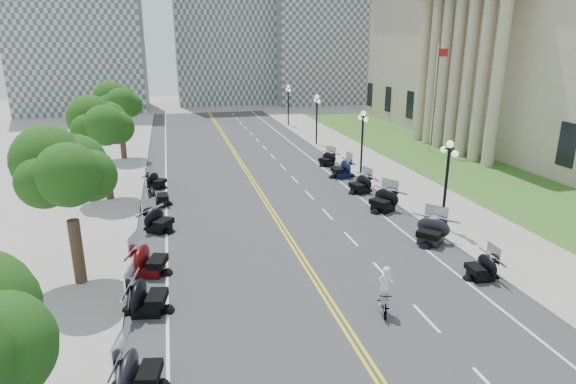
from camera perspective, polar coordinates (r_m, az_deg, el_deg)
ground at (r=21.71m, az=3.27°, el=-10.36°), size 160.00×160.00×0.00m
road at (r=30.63m, az=-2.18°, el=-1.89°), size 16.00×90.00×0.01m
centerline_yellow_a at (r=30.60m, az=-2.40°, el=-1.89°), size 0.12×90.00×0.00m
centerline_yellow_b at (r=30.65m, az=-1.96°, el=-1.86°), size 0.12×90.00×0.00m
edge_line_north at (r=32.44m, az=8.96°, el=-0.97°), size 0.12×90.00×0.00m
edge_line_south at (r=30.08m, az=-14.22°, el=-2.77°), size 0.12×90.00×0.00m
lane_dash_5 at (r=19.68m, az=16.07°, el=-14.18°), size 0.12×2.00×0.00m
lane_dash_6 at (r=22.76m, az=11.11°, el=-9.26°), size 0.12×2.00×0.00m
lane_dash_7 at (r=26.09m, az=7.46°, el=-5.52°), size 0.12×2.00×0.00m
lane_dash_8 at (r=29.59m, az=4.70°, el=-2.62°), size 0.12×2.00×0.00m
lane_dash_9 at (r=33.20m, az=2.53°, el=-0.34°), size 0.12×2.00×0.00m
lane_dash_10 at (r=36.89m, az=0.80°, el=1.49°), size 0.12×2.00×0.00m
lane_dash_11 at (r=40.64m, az=-0.62°, el=2.98°), size 0.12×2.00×0.00m
lane_dash_12 at (r=44.44m, az=-1.80°, el=4.22°), size 0.12×2.00×0.00m
lane_dash_13 at (r=48.26m, az=-2.80°, el=5.26°), size 0.12×2.00×0.00m
lane_dash_14 at (r=52.12m, az=-3.65°, el=6.15°), size 0.12×2.00×0.00m
lane_dash_15 at (r=55.99m, az=-4.39°, el=6.91°), size 0.12×2.00×0.00m
lane_dash_16 at (r=59.88m, az=-5.03°, el=7.57°), size 0.12×2.00×0.00m
lane_dash_17 at (r=63.79m, az=-5.60°, el=8.15°), size 0.12×2.00×0.00m
lane_dash_18 at (r=67.70m, az=-6.10°, el=8.67°), size 0.12×2.00×0.00m
lane_dash_19 at (r=71.63m, az=-6.55°, el=9.12°), size 0.12×2.00×0.00m
sidewalk_north at (r=34.17m, az=15.33°, el=-0.33°), size 5.00×90.00×0.15m
sidewalk_south at (r=30.43m, az=-21.96°, el=-3.18°), size 5.00×90.00×0.15m
lawn at (r=44.30m, az=18.35°, el=3.35°), size 9.00×60.00×0.10m
civic_building at (r=55.27m, az=30.27°, el=13.84°), size 26.00×51.00×17.80m
distant_block_a at (r=81.33m, az=-23.66°, el=18.01°), size 18.00×14.00×26.00m
distant_block_b at (r=87.04m, az=-7.82°, el=20.41°), size 16.00×12.00×30.00m
distant_block_c at (r=87.85m, az=4.86°, el=17.85°), size 20.00×14.00×22.00m
street_lamp_2 at (r=27.59m, az=18.20°, el=0.72°), size 0.50×1.20×4.90m
street_lamp_3 at (r=37.97m, az=8.77°, el=5.76°), size 0.50×1.20×4.90m
street_lamp_4 at (r=49.09m, az=3.42°, el=8.53°), size 0.50×1.20×4.90m
street_lamp_5 at (r=60.55m, az=0.03°, el=10.22°), size 0.50×1.20×4.90m
flagpole at (r=47.10m, az=16.89°, el=10.40°), size 1.10×0.20×10.00m
tree_2 at (r=21.45m, az=-24.72°, el=1.34°), size 4.80×4.80×9.20m
tree_3 at (r=33.05m, az=-21.13°, el=6.90°), size 4.80×4.80×9.20m
tree_4 at (r=44.87m, az=-19.39°, el=9.54°), size 4.80×4.80×9.20m
motorcycle_n_5 at (r=23.14m, az=21.96°, el=-8.12°), size 1.91×1.91×1.26m
motorcycle_n_6 at (r=26.14m, az=16.63°, el=-4.29°), size 3.10×3.10×1.54m
motorcycle_n_7 at (r=30.43m, az=11.24°, el=-0.81°), size 3.03×3.03×1.56m
motorcycle_n_8 at (r=33.85m, az=8.58°, el=1.06°), size 2.49×2.49×1.42m
motorcycle_n_9 at (r=37.55m, az=6.37°, el=2.88°), size 2.30×2.30×1.56m
motorcycle_n_10 at (r=41.19m, az=4.66°, el=4.03°), size 2.54×2.54×1.29m
motorcycle_s_4 at (r=16.03m, az=-17.26°, el=-19.40°), size 2.32×2.32×1.37m
motorcycle_s_5 at (r=19.73m, az=-16.33°, el=-11.58°), size 2.57×2.57×1.54m
motorcycle_s_6 at (r=22.71m, az=-16.13°, el=-7.56°), size 2.77×2.77×1.57m
motorcycle_s_7 at (r=27.58m, az=-15.08°, el=-3.12°), size 2.89×2.89×1.45m
motorcycle_s_8 at (r=31.85m, az=-15.23°, el=-0.36°), size 2.26×2.26×1.47m
motorcycle_s_9 at (r=35.85m, az=-15.36°, el=1.43°), size 2.51×2.51×1.28m
bicycle at (r=19.39m, az=11.28°, el=-12.62°), size 0.96×1.73×1.00m
cyclist_rider at (r=18.77m, az=11.52°, el=-9.12°), size 0.60×0.39×1.64m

